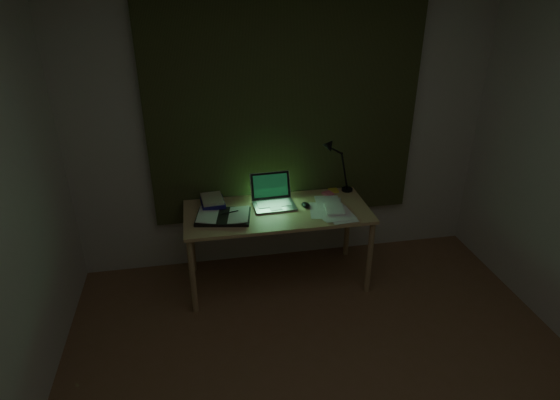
% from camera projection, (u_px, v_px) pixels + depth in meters
% --- Properties ---
extents(wall_back, '(3.50, 0.00, 2.50)m').
position_uv_depth(wall_back, '(284.00, 124.00, 3.83)').
color(wall_back, beige).
rests_on(wall_back, ground).
extents(curtain, '(2.20, 0.06, 2.00)m').
position_uv_depth(curtain, '(285.00, 101.00, 3.71)').
color(curtain, '#35381C').
rests_on(curtain, wall_back).
extents(desk, '(1.47, 0.64, 0.67)m').
position_uv_depth(desk, '(277.00, 246.00, 3.86)').
color(desk, tan).
rests_on(desk, floor).
extents(laptop, '(0.35, 0.39, 0.24)m').
position_uv_depth(laptop, '(274.00, 193.00, 3.72)').
color(laptop, '#A2A2A7').
rests_on(laptop, desk).
extents(open_textbook, '(0.45, 0.36, 0.04)m').
position_uv_depth(open_textbook, '(223.00, 216.00, 3.59)').
color(open_textbook, silver).
rests_on(open_textbook, desk).
extents(book_stack, '(0.21, 0.24, 0.09)m').
position_uv_depth(book_stack, '(213.00, 202.00, 3.75)').
color(book_stack, silver).
rests_on(book_stack, desk).
extents(loose_papers, '(0.33, 0.35, 0.02)m').
position_uv_depth(loose_papers, '(328.00, 209.00, 3.71)').
color(loose_papers, white).
rests_on(loose_papers, desk).
extents(mouse, '(0.07, 0.10, 0.04)m').
position_uv_depth(mouse, '(306.00, 205.00, 3.76)').
color(mouse, black).
rests_on(mouse, desk).
extents(sticky_yellow, '(0.08, 0.08, 0.02)m').
position_uv_depth(sticky_yellow, '(333.00, 190.00, 4.03)').
color(sticky_yellow, yellow).
rests_on(sticky_yellow, desk).
extents(sticky_pink, '(0.10, 0.10, 0.02)m').
position_uv_depth(sticky_pink, '(328.00, 194.00, 3.97)').
color(sticky_pink, '#FF637D').
rests_on(sticky_pink, desk).
extents(desk_lamp, '(0.38, 0.32, 0.51)m').
position_uv_depth(desk_lamp, '(349.00, 163.00, 3.93)').
color(desk_lamp, black).
rests_on(desk_lamp, desk).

